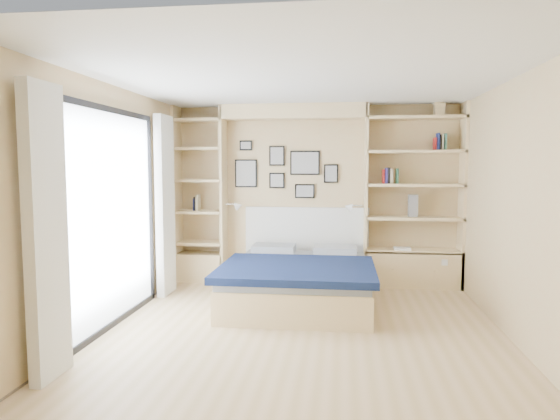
# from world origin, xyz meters

# --- Properties ---
(ground) EXTENTS (4.50, 4.50, 0.00)m
(ground) POSITION_xyz_m (0.00, 0.00, 0.00)
(ground) COLOR #D3AF81
(ground) RESTS_ON ground
(room_shell) EXTENTS (4.50, 4.50, 4.50)m
(room_shell) POSITION_xyz_m (-0.39, 1.52, 1.08)
(room_shell) COLOR tan
(room_shell) RESTS_ON ground
(bed) EXTENTS (1.76, 2.23, 1.07)m
(bed) POSITION_xyz_m (-0.12, 1.10, 0.28)
(bed) COLOR beige
(bed) RESTS_ON ground
(photo_gallery) EXTENTS (1.48, 0.02, 0.82)m
(photo_gallery) POSITION_xyz_m (-0.45, 2.22, 1.60)
(photo_gallery) COLOR black
(photo_gallery) RESTS_ON ground
(reading_lamps) EXTENTS (1.92, 0.12, 0.15)m
(reading_lamps) POSITION_xyz_m (-0.30, 2.00, 1.10)
(reading_lamps) COLOR silver
(reading_lamps) RESTS_ON ground
(shelf_decor) EXTENTS (3.47, 0.23, 2.03)m
(shelf_decor) POSITION_xyz_m (1.06, 2.07, 1.68)
(shelf_decor) COLOR #A51E1E
(shelf_decor) RESTS_ON ground
(deck_chair) EXTENTS (0.81, 1.01, 0.89)m
(deck_chair) POSITION_xyz_m (-3.65, 1.13, 0.42)
(deck_chair) COLOR tan
(deck_chair) RESTS_ON ground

